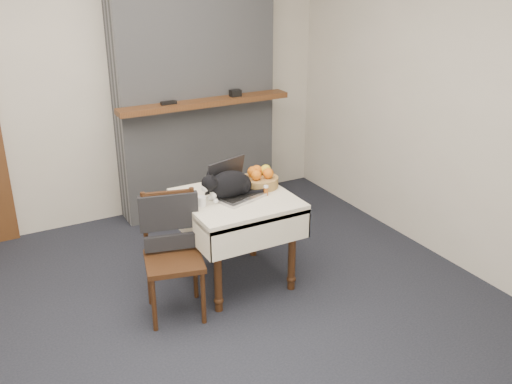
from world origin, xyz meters
TOP-DOWN VIEW (x-y plane):
  - ground at (0.00, 0.00)m, footprint 4.50×4.50m
  - room_shell at (0.00, 0.46)m, footprint 4.52×4.01m
  - chimney at (0.90, 1.85)m, footprint 1.62×0.48m
  - side_table at (0.58, 0.38)m, footprint 0.78×0.78m
  - laptop at (0.58, 0.42)m, footprint 0.42×0.39m
  - cat at (0.54, 0.39)m, footprint 0.48×0.22m
  - cream_jar at (0.29, 0.35)m, footprint 0.06×0.06m
  - pill_bottle at (0.79, 0.31)m, footprint 0.04×0.04m
  - fruit_basket at (0.83, 0.48)m, footprint 0.27×0.27m
  - desk_clutter at (0.78, 0.45)m, footprint 0.10×0.09m
  - chair at (0.03, 0.28)m, footprint 0.47×0.46m

SIDE VIEW (x-z plane):
  - ground at x=0.00m, z-range 0.00..0.00m
  - chair at x=0.03m, z-range 0.12..0.99m
  - side_table at x=0.58m, z-range 0.24..0.94m
  - desk_clutter at x=0.78m, z-range 0.70..0.71m
  - cream_jar at x=0.29m, z-range 0.70..0.77m
  - pill_bottle at x=0.79m, z-range 0.70..0.78m
  - fruit_basket at x=0.83m, z-range 0.69..0.84m
  - laptop at x=0.58m, z-range 0.63..0.90m
  - cat at x=0.54m, z-range 0.68..0.92m
  - chimney at x=0.90m, z-range 0.00..2.60m
  - room_shell at x=0.00m, z-range 0.46..3.07m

